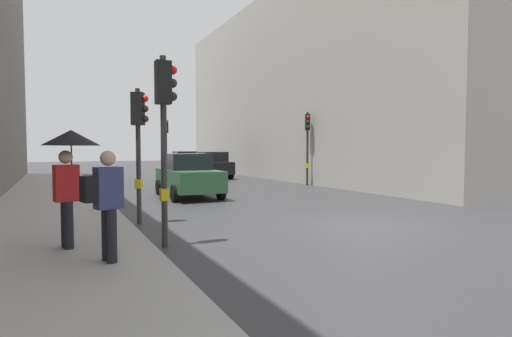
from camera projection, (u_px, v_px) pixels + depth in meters
name	position (u px, v px, depth m)	size (l,w,h in m)	color
ground_plane	(363.00, 226.00, 10.21)	(120.00, 120.00, 0.00)	#38383A
sidewalk_kerb	(53.00, 210.00, 12.39)	(3.48, 40.00, 0.16)	#A8A5A0
building_facade_right	(339.00, 92.00, 28.84)	(12.00, 28.81, 12.06)	#B2ADA3
traffic_light_near_left	(165.00, 116.00, 7.90)	(0.43, 0.24, 3.78)	#2D2D2D
traffic_light_mid_street	(308.00, 135.00, 21.33)	(0.35, 0.45, 3.90)	#2D2D2D
traffic_light_far_median	(166.00, 137.00, 27.37)	(0.24, 0.43, 3.99)	#2D2D2D
traffic_light_near_right	(139.00, 131.00, 10.33)	(0.45, 0.36, 3.51)	#2D2D2D
car_white_compact	(184.00, 162.00, 32.44)	(2.22, 4.30, 1.76)	silver
car_green_estate	(188.00, 175.00, 16.31)	(2.09, 4.23, 1.76)	#2D6038
car_dark_suv	(211.00, 165.00, 26.74)	(2.06, 4.22, 1.76)	black
pedestrian_with_umbrella	(70.00, 155.00, 7.24)	(1.00, 1.00, 2.14)	black
pedestrian_with_grey_backpack	(106.00, 199.00, 6.31)	(0.65, 0.42, 1.77)	black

